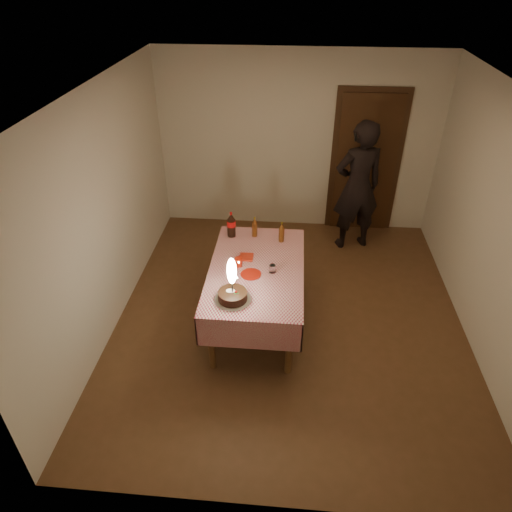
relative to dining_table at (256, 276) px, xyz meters
The scene contains 12 objects.
ground 0.77m from the dining_table, 16.90° to the left, with size 4.00×4.50×0.01m, color brown.
room_shell 1.10m from the dining_table, 24.69° to the left, with size 4.04×4.54×2.62m.
dining_table is the anchor object (origin of this frame).
birthday_cake 0.62m from the dining_table, 108.61° to the right, with size 0.36×0.36×0.49m.
red_plate 0.17m from the dining_table, 111.59° to the right, with size 0.22×0.22×0.01m, color #AF190C.
red_cup 0.25m from the dining_table, behind, with size 0.08×0.08×0.10m, color red.
clear_cup 0.24m from the dining_table, 19.31° to the right, with size 0.07×0.07×0.09m, color silver.
napkin_stack 0.25m from the dining_table, 124.67° to the left, with size 0.15×0.15×0.02m, color #B62714.
cola_bottle 0.78m from the dining_table, 118.92° to the left, with size 0.10×0.10×0.32m.
amber_bottle_left 0.70m from the dining_table, 96.77° to the left, with size 0.06×0.06×0.26m.
amber_bottle_right 0.66m from the dining_table, 66.88° to the left, with size 0.06×0.06×0.26m.
photographer 2.20m from the dining_table, 55.57° to the left, with size 0.78×0.62×1.85m.
Camera 1 is at (-0.04, -4.12, 3.61)m, focal length 32.00 mm.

